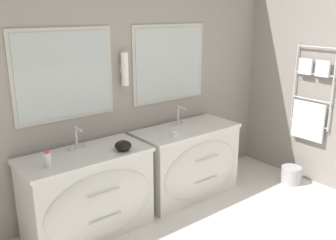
% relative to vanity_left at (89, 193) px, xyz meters
% --- Properties ---
extents(wall_back, '(5.48, 0.15, 2.60)m').
position_rel_vanity_left_xyz_m(wall_back, '(0.67, 0.37, 0.91)').
color(wall_back, gray).
rests_on(wall_back, ground_plane).
extents(wall_right, '(0.13, 4.06, 2.60)m').
position_rel_vanity_left_xyz_m(wall_right, '(2.64, -0.78, 0.90)').
color(wall_right, gray).
rests_on(wall_right, ground_plane).
extents(vanity_left, '(1.16, 0.61, 0.77)m').
position_rel_vanity_left_xyz_m(vanity_left, '(0.00, 0.00, 0.00)').
color(vanity_left, silver).
rests_on(vanity_left, ground_plane).
extents(vanity_right, '(1.16, 0.61, 0.77)m').
position_rel_vanity_left_xyz_m(vanity_right, '(1.21, 0.00, 0.00)').
color(vanity_right, silver).
rests_on(vanity_right, ground_plane).
extents(faucet_left, '(0.17, 0.13, 0.21)m').
position_rel_vanity_left_xyz_m(faucet_left, '(0.00, 0.17, 0.48)').
color(faucet_left, silver).
rests_on(faucet_left, vanity_left).
extents(faucet_right, '(0.17, 0.13, 0.21)m').
position_rel_vanity_left_xyz_m(faucet_right, '(1.21, 0.17, 0.48)').
color(faucet_right, silver).
rests_on(faucet_right, vanity_right).
extents(toiletry_bottle, '(0.06, 0.06, 0.15)m').
position_rel_vanity_left_xyz_m(toiletry_bottle, '(-0.36, -0.06, 0.44)').
color(toiletry_bottle, silver).
rests_on(toiletry_bottle, vanity_left).
extents(amenity_bowl, '(0.15, 0.15, 0.09)m').
position_rel_vanity_left_xyz_m(amenity_bowl, '(0.31, -0.12, 0.42)').
color(amenity_bowl, black).
rests_on(amenity_bowl, vanity_left).
extents(soap_dish, '(0.09, 0.06, 0.04)m').
position_rel_vanity_left_xyz_m(soap_dish, '(0.94, -0.08, 0.39)').
color(soap_dish, white).
rests_on(soap_dish, vanity_right).
extents(waste_bin, '(0.24, 0.24, 0.20)m').
position_rel_vanity_left_xyz_m(waste_bin, '(2.36, -0.56, -0.29)').
color(waste_bin, '#B7B7BC').
rests_on(waste_bin, ground_plane).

